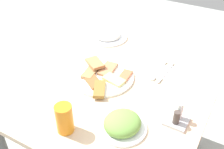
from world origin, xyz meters
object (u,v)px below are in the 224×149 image
object	(u,v)px
soda_can	(64,119)
paper_napkin	(162,72)
spoon	(166,72)
dining_table	(118,94)
salad_plate_greens	(122,124)
fork	(159,70)
pide_platter	(102,76)
condiment_caddy	(177,118)
salad_plate_rice	(108,35)

from	to	relation	value
soda_can	paper_napkin	size ratio (longest dim) A/B	0.93
paper_napkin	spoon	world-z (taller)	spoon
paper_napkin	spoon	size ratio (longest dim) A/B	0.67
dining_table	salad_plate_greens	distance (m)	0.32
fork	spoon	xyz separation A→B (m)	(0.00, 0.04, 0.00)
pide_platter	condiment_caddy	distance (m)	0.43
dining_table	salad_plate_rice	size ratio (longest dim) A/B	4.33
salad_plate_rice	condiment_caddy	size ratio (longest dim) A/B	2.55
soda_can	fork	world-z (taller)	soda_can
pide_platter	paper_napkin	distance (m)	0.31
condiment_caddy	fork	bearing A→B (deg)	-147.02
soda_can	spoon	world-z (taller)	soda_can
dining_table	condiment_caddy	size ratio (longest dim) A/B	11.06
soda_can	paper_napkin	xyz separation A→B (m)	(-0.55, 0.18, -0.06)
soda_can	fork	distance (m)	0.58
soda_can	fork	size ratio (longest dim) A/B	0.65
salad_plate_rice	paper_napkin	xyz separation A→B (m)	(0.17, 0.42, -0.02)
salad_plate_greens	soda_can	world-z (taller)	soda_can
paper_napkin	fork	xyz separation A→B (m)	(0.00, -0.02, 0.00)
dining_table	paper_napkin	bearing A→B (deg)	137.60
soda_can	condiment_caddy	xyz separation A→B (m)	(-0.25, 0.36, -0.04)
soda_can	spoon	distance (m)	0.59
dining_table	pide_platter	bearing A→B (deg)	-75.46
salad_plate_rice	spoon	size ratio (longest dim) A/B	1.19
dining_table	paper_napkin	size ratio (longest dim) A/B	7.75
fork	salad_plate_greens	bearing A→B (deg)	1.93
pide_platter	soda_can	bearing A→B (deg)	8.40
salad_plate_greens	soda_can	bearing A→B (deg)	-58.12
dining_table	salad_plate_rice	bearing A→B (deg)	-142.74
dining_table	soda_can	size ratio (longest dim) A/B	8.35
salad_plate_rice	fork	xyz separation A→B (m)	(0.17, 0.40, -0.01)
pide_platter	spoon	xyz separation A→B (m)	(-0.19, 0.25, -0.01)
spoon	salad_plate_rice	bearing A→B (deg)	-109.92
salad_plate_rice	paper_napkin	distance (m)	0.46
fork	condiment_caddy	world-z (taller)	condiment_caddy
dining_table	fork	bearing A→B (deg)	141.04
salad_plate_greens	paper_napkin	xyz separation A→B (m)	(-0.43, -0.00, -0.02)
salad_plate_rice	fork	size ratio (longest dim) A/B	1.26
pide_platter	fork	distance (m)	0.29
pide_platter	salad_plate_greens	bearing A→B (deg)	44.59
pide_platter	salad_plate_greens	world-z (taller)	salad_plate_greens
salad_plate_greens	fork	world-z (taller)	salad_plate_greens
dining_table	spoon	bearing A→B (deg)	134.50
pide_platter	fork	bearing A→B (deg)	131.43
salad_plate_greens	spoon	size ratio (longest dim) A/B	0.98
dining_table	condiment_caddy	bearing A→B (deg)	69.37
salad_plate_greens	paper_napkin	distance (m)	0.44
paper_napkin	fork	bearing A→B (deg)	-90.00
pide_platter	paper_napkin	bearing A→B (deg)	129.19
paper_napkin	dining_table	bearing A→B (deg)	-42.40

